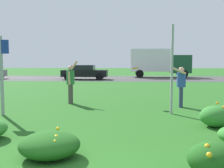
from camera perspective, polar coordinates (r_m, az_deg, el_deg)
name	(u,v)px	position (r m, az deg, el deg)	size (l,w,h in m)	color
ground_plane	(108,92)	(15.24, -1.00, -1.70)	(120.00, 120.00, 0.00)	#26601E
highway_strip	(118,78)	(27.80, 1.30, 1.29)	(120.00, 9.46, 0.01)	#424244
highway_center_stripe	(118,78)	(27.80, 1.30, 1.30)	(120.00, 0.16, 0.00)	yellow
daylily_clump_mid_left	(50,145)	(4.96, -13.64, -12.96)	(1.12, 1.03, 0.50)	#1E5619
daylily_clump_near_camera	(217,116)	(7.51, 22.15, -6.67)	(0.89, 0.76, 0.64)	#337F2D
daylily_clump_mid_right	(215,159)	(4.38, 21.86, -15.24)	(0.84, 0.75, 0.53)	#1E5619
sign_post_near_path	(1,68)	(9.08, -23.33, 3.35)	(0.56, 0.10, 2.59)	#93969B
sign_post_by_roadside	(172,70)	(8.83, 13.12, 3.12)	(0.07, 0.10, 2.99)	#93969B
person_thrower_green_shirt	(71,81)	(10.93, -9.18, 0.71)	(0.46, 0.51, 1.81)	#287038
person_catcher_blue_shirt	(181,83)	(10.26, 15.06, 0.15)	(0.55, 0.51, 1.56)	#2D4C9E
frisbee_orange	(135,68)	(10.47, 5.22, 3.51)	(0.27, 0.27, 0.10)	orange
car_black_center_left	(85,72)	(26.01, -6.10, 2.64)	(4.50, 2.00, 1.45)	black
box_truck_dark_green	(159,62)	(30.01, 10.30, 4.91)	(6.70, 2.46, 3.20)	#194C2D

